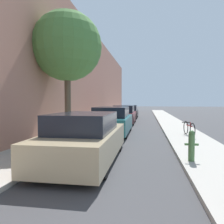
{
  "coord_description": "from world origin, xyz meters",
  "views": [
    {
      "loc": [
        0.93,
        -0.09,
        1.82
      ],
      "look_at": [
        -0.69,
        10.04,
        1.31
      ],
      "focal_mm": 34.88,
      "sensor_mm": 36.0,
      "label": 1
    }
  ],
  "objects_px": {
    "parked_car_teal": "(112,121)",
    "bicycle": "(189,129)",
    "street_tree_near": "(67,47)",
    "fire_hydrant": "(192,145)",
    "parked_car_maroon": "(124,115)",
    "parked_car_black": "(130,112)",
    "parked_car_champagne": "(85,138)"
  },
  "relations": [
    {
      "from": "parked_car_champagne",
      "to": "parked_car_black",
      "type": "distance_m",
      "value": 16.97
    },
    {
      "from": "fire_hydrant",
      "to": "bicycle",
      "type": "relative_size",
      "value": 0.52
    },
    {
      "from": "bicycle",
      "to": "parked_car_champagne",
      "type": "bearing_deg",
      "value": -137.02
    },
    {
      "from": "parked_car_maroon",
      "to": "parked_car_black",
      "type": "xyz_separation_m",
      "value": [
        -0.01,
        5.76,
        -0.03
      ]
    },
    {
      "from": "parked_car_black",
      "to": "fire_hydrant",
      "type": "distance_m",
      "value": 17.17
    },
    {
      "from": "parked_car_champagne",
      "to": "bicycle",
      "type": "height_order",
      "value": "parked_car_champagne"
    },
    {
      "from": "bicycle",
      "to": "parked_car_teal",
      "type": "bearing_deg",
      "value": 162.51
    },
    {
      "from": "parked_car_teal",
      "to": "street_tree_near",
      "type": "bearing_deg",
      "value": -134.68
    },
    {
      "from": "parked_car_champagne",
      "to": "parked_car_maroon",
      "type": "bearing_deg",
      "value": 89.76
    },
    {
      "from": "parked_car_maroon",
      "to": "fire_hydrant",
      "type": "height_order",
      "value": "parked_car_maroon"
    },
    {
      "from": "parked_car_teal",
      "to": "fire_hydrant",
      "type": "bearing_deg",
      "value": -59.64
    },
    {
      "from": "fire_hydrant",
      "to": "bicycle",
      "type": "xyz_separation_m",
      "value": [
        0.79,
        4.67,
        -0.1
      ]
    },
    {
      "from": "parked_car_champagne",
      "to": "parked_car_black",
      "type": "relative_size",
      "value": 1.09
    },
    {
      "from": "parked_car_black",
      "to": "bicycle",
      "type": "height_order",
      "value": "parked_car_black"
    },
    {
      "from": "parked_car_teal",
      "to": "bicycle",
      "type": "xyz_separation_m",
      "value": [
        3.92,
        -0.68,
        -0.25
      ]
    },
    {
      "from": "parked_car_champagne",
      "to": "parked_car_maroon",
      "type": "height_order",
      "value": "parked_car_maroon"
    },
    {
      "from": "parked_car_teal",
      "to": "street_tree_near",
      "type": "relative_size",
      "value": 0.79
    },
    {
      "from": "parked_car_teal",
      "to": "street_tree_near",
      "type": "height_order",
      "value": "street_tree_near"
    },
    {
      "from": "parked_car_black",
      "to": "bicycle",
      "type": "xyz_separation_m",
      "value": [
        3.86,
        -12.23,
        -0.19
      ]
    },
    {
      "from": "street_tree_near",
      "to": "fire_hydrant",
      "type": "bearing_deg",
      "value": -35.01
    },
    {
      "from": "parked_car_black",
      "to": "fire_hydrant",
      "type": "bearing_deg",
      "value": -79.72
    },
    {
      "from": "parked_car_maroon",
      "to": "parked_car_teal",
      "type": "bearing_deg",
      "value": -90.81
    },
    {
      "from": "parked_car_teal",
      "to": "parked_car_black",
      "type": "distance_m",
      "value": 11.55
    },
    {
      "from": "parked_car_teal",
      "to": "bicycle",
      "type": "distance_m",
      "value": 3.99
    },
    {
      "from": "parked_car_champagne",
      "to": "parked_car_maroon",
      "type": "distance_m",
      "value": 11.21
    },
    {
      "from": "parked_car_black",
      "to": "fire_hydrant",
      "type": "relative_size",
      "value": 4.86
    },
    {
      "from": "parked_car_teal",
      "to": "parked_car_black",
      "type": "relative_size",
      "value": 1.09
    },
    {
      "from": "parked_car_teal",
      "to": "parked_car_maroon",
      "type": "bearing_deg",
      "value": 89.19
    },
    {
      "from": "street_tree_near",
      "to": "bicycle",
      "type": "distance_m",
      "value": 7.06
    },
    {
      "from": "parked_car_champagne",
      "to": "parked_car_black",
      "type": "height_order",
      "value": "parked_car_champagne"
    },
    {
      "from": "parked_car_champagne",
      "to": "fire_hydrant",
      "type": "xyz_separation_m",
      "value": [
        3.1,
        0.07,
        -0.12
      ]
    },
    {
      "from": "parked_car_maroon",
      "to": "bicycle",
      "type": "xyz_separation_m",
      "value": [
        3.84,
        -6.47,
        -0.22
      ]
    }
  ]
}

